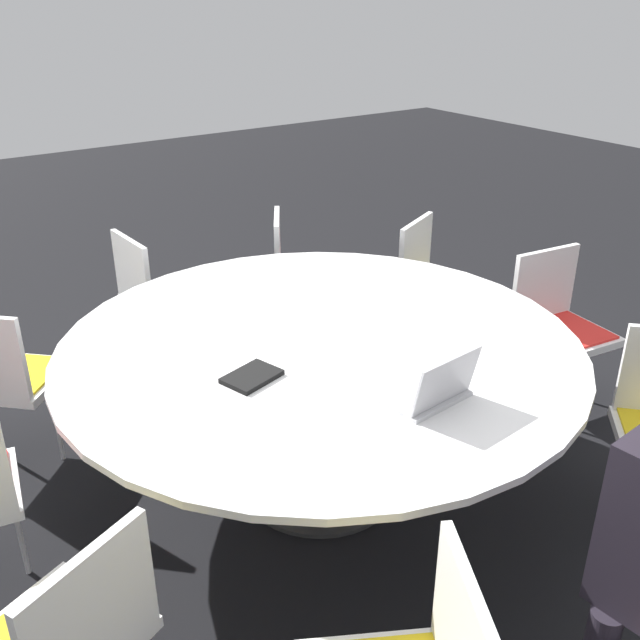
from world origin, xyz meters
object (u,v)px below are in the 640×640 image
Objects in this scene: chair_6 at (2,372)px; chair_8 at (66,635)px; chair_2 at (558,318)px; chair_3 at (433,279)px; spiral_notebook at (252,377)px; chair_5 at (156,291)px; laptop at (434,389)px; chair_4 at (299,269)px.

chair_8 is at bearing -53.25° from chair_6.
chair_8 is (-0.55, 2.77, 0.00)m from chair_2.
spiral_notebook is at bearing 0.07° from chair_3.
chair_2 is at bearing 21.10° from chair_6.
chair_6 is 1.31m from spiral_notebook.
laptop is at bearing 2.47° from chair_5.
chair_6 is (-0.49, 0.96, 0.00)m from chair_5.
spiral_notebook is (-1.08, -0.71, 0.25)m from chair_6.
chair_4 is 2.81m from chair_8.
chair_5 is (0.78, 1.45, 0.00)m from chair_3.
chair_6 is at bearing -48.21° from chair_4.
chair_4 is 3.53× the size of spiral_notebook.
chair_5 is 1.61m from spiral_notebook.
chair_3 is 1.00× the size of chair_6.
spiral_notebook is (0.52, 0.45, -0.05)m from laptop.
chair_5 is at bearing -89.60° from laptop.
chair_3 and chair_5 have the same top height.
chair_2 is at bearing -164.82° from laptop.
spiral_notebook is (-0.79, 1.70, 0.25)m from chair_3.
chair_5 is (0.18, 0.87, 0.00)m from chair_4.
chair_4 is 1.00× the size of chair_8.
chair_3 is 1.65m from chair_5.
laptop reaches higher than chair_5.
chair_4 is 1.00× the size of chair_6.
chair_3 reaches higher than spiral_notebook.
chair_2 is 1.87m from spiral_notebook.
chair_5 is at bearing -37.32° from chair_2.
chair_5 is 1.08m from chair_6.
chair_2 is at bearing -13.01° from chair_8.
spiral_notebook is (0.00, 1.86, 0.25)m from chair_2.
laptop reaches higher than chair_4.
chair_4 is 0.89m from chair_5.
laptop is (-1.91, 0.67, 0.30)m from chair_4.
chair_5 is at bearing -8.94° from spiral_notebook.
chair_2 is 1.00× the size of chair_5.
chair_6 is 2.00m from laptop.
chair_5 and chair_6 have the same top height.
chair_3 is 1.00× the size of chair_5.
chair_2 is 1.00× the size of chair_3.
chair_5 is 1.00× the size of chair_6.
chair_3 and chair_4 have the same top height.
chair_8 is at bearing 18.29° from chair_2.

